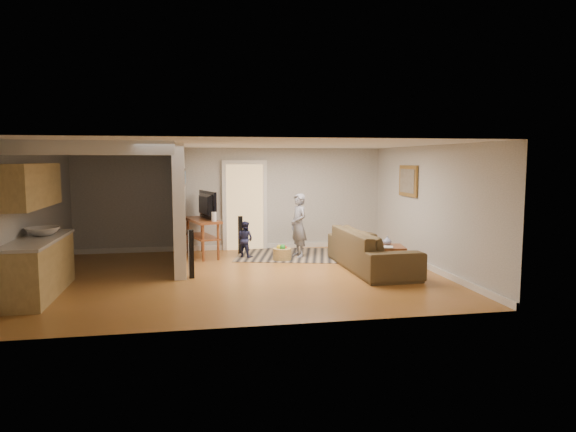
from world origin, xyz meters
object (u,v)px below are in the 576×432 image
object	(u,v)px
speaker_right	(240,235)
child	(299,257)
tv_console	(203,222)
speaker_left	(191,254)
toddler	(245,257)
sofa	(371,269)
toy_basket	(282,253)
coffee_table	(378,250)

from	to	relation	value
speaker_right	child	world-z (taller)	speaker_right
tv_console	speaker_left	world-z (taller)	tv_console
speaker_left	toddler	distance (m)	2.30
speaker_right	toddler	distance (m)	0.63
sofa	tv_console	world-z (taller)	tv_console
speaker_left	toy_basket	world-z (taller)	speaker_left
toddler	tv_console	bearing A→B (deg)	24.03
toddler	child	bearing A→B (deg)	-147.74
speaker_left	speaker_right	size ratio (longest dim) A/B	1.02
coffee_table	child	bearing A→B (deg)	136.62
sofa	toddler	distance (m)	2.97
coffee_table	toddler	world-z (taller)	coffee_table
coffee_table	toy_basket	xyz separation A→B (m)	(-1.85, 1.01, -0.19)
speaker_left	tv_console	bearing A→B (deg)	71.99
sofa	toy_basket	distance (m)	2.05
coffee_table	child	distance (m)	1.97
coffee_table	tv_console	distance (m)	4.00
coffee_table	tv_console	xyz separation A→B (m)	(-3.55, 1.80, 0.45)
sofa	toy_basket	xyz separation A→B (m)	(-1.63, 1.24, 0.15)
speaker_left	child	xyz separation A→B (m)	(2.41, 1.73, -0.46)
child	toy_basket	bearing A→B (deg)	-67.55
coffee_table	speaker_right	world-z (taller)	speaker_right
sofa	toy_basket	bearing A→B (deg)	51.76
sofa	speaker_right	size ratio (longest dim) A/B	3.05
toy_basket	coffee_table	bearing A→B (deg)	-28.65
coffee_table	speaker_left	world-z (taller)	speaker_left
sofa	speaker_right	bearing A→B (deg)	47.48
speaker_left	toy_basket	xyz separation A→B (m)	(1.97, 1.41, -0.31)
sofa	toddler	xyz separation A→B (m)	(-2.40, 1.75, 0.00)
speaker_left	toy_basket	bearing A→B (deg)	24.44
tv_console	toddler	size ratio (longest dim) A/B	1.77
toddler	sofa	bearing A→B (deg)	-175.25
toddler	speaker_left	bearing A→B (deg)	98.69
speaker_right	toddler	xyz separation A→B (m)	(0.07, -0.44, -0.45)
coffee_table	toy_basket	world-z (taller)	coffee_table
child	toddler	xyz separation A→B (m)	(-1.21, 0.18, 0.00)
toddler	speaker_right	bearing A→B (deg)	-40.70
coffee_table	speaker_right	distance (m)	3.32
sofa	tv_console	distance (m)	3.98
sofa	tv_console	bearing A→B (deg)	57.75
coffee_table	child	size ratio (longest dim) A/B	0.83
sofa	toddler	size ratio (longest dim) A/B	3.32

